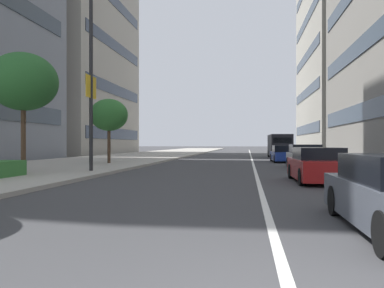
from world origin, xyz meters
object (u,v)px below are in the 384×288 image
Objects in this scene: delivery_van_ahead at (280,145)px; street_tree_far_plaza at (23,82)px; street_tree_by_lamp_post at (109,115)px; car_lead_in_lane at (305,157)px; car_following_behind at (284,154)px; street_lamp_with_banners at (98,65)px; car_far_down_avenue at (318,166)px.

delivery_van_ahead is 1.05× the size of street_tree_far_plaza.
street_tree_far_plaza is 9.49m from street_tree_by_lamp_post.
car_lead_in_lane is 8.24m from car_following_behind.
street_tree_by_lamp_post reaches higher than delivery_van_ahead.
car_lead_in_lane is at bearing -61.35° from street_tree_far_plaza.
car_lead_in_lane is 1.01× the size of street_tree_by_lamp_post.
street_lamp_with_banners is at bearing -163.71° from street_tree_by_lamp_post.
street_lamp_with_banners is 8.15m from street_tree_by_lamp_post.
car_far_down_avenue is 8.38m from car_lead_in_lane.
car_following_behind is at bearing -39.89° from street_tree_far_plaza.
car_lead_in_lane is 1.03× the size of car_following_behind.
street_lamp_with_banners is at bearing 73.15° from car_far_down_avenue.
car_far_down_avenue is at bearing -130.37° from street_tree_by_lamp_post.
car_lead_in_lane reaches higher than car_following_behind.
street_tree_by_lamp_post is at bearing 16.29° from street_lamp_with_banners.
street_lamp_with_banners is 2.01× the size of street_tree_by_lamp_post.
street_lamp_with_banners is (-23.50, 10.67, 4.08)m from delivery_van_ahead.
delivery_van_ahead is 1.30× the size of street_tree_by_lamp_post.
street_tree_far_plaza reaches higher than delivery_van_ahead.
car_following_behind is 0.75× the size of delivery_van_ahead.
delivery_van_ahead is 0.65× the size of street_lamp_with_banners.
delivery_van_ahead reaches higher than car_lead_in_lane.
street_tree_far_plaza is (-7.40, 13.54, 3.63)m from car_lead_in_lane.
street_tree_by_lamp_post is (7.60, 2.22, -1.92)m from street_lamp_with_banners.
street_lamp_with_banners is at bearing 117.85° from car_lead_in_lane.
street_lamp_with_banners reaches higher than car_lead_in_lane.
car_far_down_avenue is at bearing 175.50° from car_lead_in_lane.
street_lamp_with_banners is at bearing 154.65° from delivery_van_ahead.
street_tree_far_plaza reaches higher than street_tree_by_lamp_post.
car_far_down_avenue is at bearing -105.56° from street_lamp_with_banners.
car_lead_in_lane is 15.86m from street_tree_far_plaza.
delivery_van_ahead is at bearing -2.76° from car_far_down_avenue.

